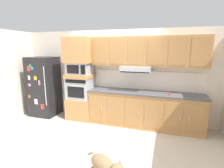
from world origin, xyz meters
TOP-DOWN VIEW (x-y plane):
  - ground_plane at (0.00, 0.00)m, footprint 9.60×9.60m
  - back_kitchen_wall at (0.00, 1.11)m, footprint 6.20×0.12m
  - side_panel_left at (-2.80, 0.00)m, footprint 0.12×7.10m
  - refrigerator at (-2.09, 0.68)m, footprint 0.76×0.73m
  - oven_base_cabinet at (-0.90, 0.75)m, footprint 0.74×0.62m
  - built_in_oven at (-0.90, 0.75)m, footprint 0.70×0.62m
  - appliance_mid_shelf at (-0.90, 0.75)m, footprint 0.74×0.62m
  - microwave at (-0.90, 0.75)m, footprint 0.64×0.54m
  - appliance_upper_cabinet at (-0.90, 0.75)m, footprint 0.74×0.62m
  - lower_cabinet_run at (0.90, 0.75)m, footprint 2.87×0.63m
  - countertop_slab at (0.90, 0.75)m, footprint 2.91×0.64m
  - backsplash_panel at (0.90, 1.04)m, footprint 2.91×0.02m
  - upper_cabinet_with_hood at (0.89, 0.87)m, footprint 2.87×0.48m
  - screwdriver at (1.52, 0.69)m, footprint 0.17×0.16m
  - dog at (0.68, -1.57)m, footprint 0.71×0.46m

SIDE VIEW (x-z plane):
  - ground_plane at x=0.00m, z-range 0.00..0.00m
  - oven_base_cabinet at x=-0.90m, z-range 0.00..0.60m
  - dog at x=0.68m, z-range 0.11..0.69m
  - lower_cabinet_run at x=0.90m, z-range 0.00..0.88m
  - refrigerator at x=-2.09m, z-range 0.00..1.76m
  - countertop_slab at x=0.90m, z-range 0.88..0.92m
  - built_in_oven at x=-0.90m, z-range 0.60..1.20m
  - screwdriver at x=1.52m, z-range 0.92..0.95m
  - backsplash_panel at x=0.90m, z-range 0.92..1.42m
  - back_kitchen_wall at x=0.00m, z-range 0.00..2.50m
  - side_panel_left at x=-2.80m, z-range 0.00..2.50m
  - appliance_mid_shelf at x=-0.90m, z-range 1.20..1.30m
  - microwave at x=-0.90m, z-range 1.30..1.62m
  - upper_cabinet_with_hood at x=0.89m, z-range 1.46..2.34m
  - appliance_upper_cabinet at x=-0.90m, z-range 1.62..2.30m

